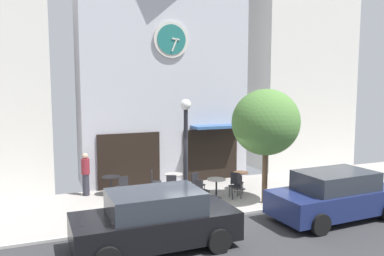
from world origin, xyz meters
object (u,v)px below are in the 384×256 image
(street_tree, at_px, (266,122))
(cafe_chair_right_end, at_px, (154,180))
(street_lamp, at_px, (186,155))
(cafe_table_near_door, at_px, (174,179))
(cafe_chair_facing_wall, at_px, (172,184))
(cafe_chair_corner, at_px, (237,184))
(cafe_chair_outer, at_px, (122,186))
(pedestrian_maroon, at_px, (86,174))
(cafe_table_rightmost, at_px, (216,185))
(parked_car_navy, at_px, (335,195))
(cafe_chair_left_end, at_px, (197,182))
(cafe_chair_under_awning, at_px, (201,189))
(cafe_table_center_right, at_px, (111,182))
(cafe_chair_by_entrance, at_px, (236,181))
(cafe_table_near_curb, at_px, (241,178))
(parked_car_black, at_px, (155,220))

(street_tree, xyz_separation_m, cafe_chair_right_end, (-3.39, 2.70, -2.42))
(cafe_chair_right_end, bearing_deg, street_lamp, -81.70)
(cafe_table_near_door, bearing_deg, cafe_chair_right_end, 172.83)
(cafe_chair_facing_wall, height_order, cafe_chair_corner, same)
(cafe_chair_outer, height_order, pedestrian_maroon, pedestrian_maroon)
(cafe_table_rightmost, relative_size, pedestrian_maroon, 0.46)
(street_tree, relative_size, parked_car_navy, 0.95)
(cafe_table_near_door, relative_size, pedestrian_maroon, 0.45)
(cafe_chair_left_end, bearing_deg, pedestrian_maroon, 157.17)
(cafe_chair_outer, bearing_deg, cafe_chair_corner, -19.23)
(parked_car_navy, bearing_deg, cafe_chair_under_awning, 137.61)
(cafe_table_center_right, relative_size, parked_car_navy, 0.17)
(cafe_table_rightmost, xyz_separation_m, parked_car_navy, (2.60, -3.37, 0.22))
(cafe_chair_right_end, xyz_separation_m, parked_car_navy, (4.57, -4.98, 0.23))
(street_tree, relative_size, cafe_chair_outer, 4.62)
(pedestrian_maroon, bearing_deg, cafe_chair_left_end, -22.83)
(cafe_chair_by_entrance, bearing_deg, cafe_table_near_curb, 47.94)
(cafe_chair_corner, bearing_deg, cafe_chair_by_entrance, 66.31)
(cafe_table_rightmost, distance_m, cafe_chair_facing_wall, 1.70)
(cafe_chair_by_entrance, relative_size, cafe_chair_under_awning, 1.00)
(street_lamp, height_order, cafe_chair_outer, street_lamp)
(street_lamp, bearing_deg, parked_car_navy, -30.13)
(cafe_table_rightmost, height_order, cafe_table_near_curb, cafe_table_rightmost)
(cafe_chair_by_entrance, relative_size, cafe_chair_right_end, 1.00)
(cafe_chair_corner, relative_size, parked_car_navy, 0.21)
(street_tree, relative_size, cafe_table_near_curb, 5.78)
(cafe_chair_left_end, height_order, pedestrian_maroon, pedestrian_maroon)
(cafe_table_center_right, relative_size, cafe_chair_left_end, 0.81)
(cafe_chair_facing_wall, bearing_deg, street_tree, -32.36)
(cafe_chair_outer, bearing_deg, parked_car_black, -91.15)
(street_lamp, distance_m, cafe_chair_left_end, 2.37)
(cafe_table_near_door, height_order, cafe_chair_right_end, cafe_chair_right_end)
(cafe_table_center_right, height_order, cafe_table_near_door, cafe_table_center_right)
(cafe_table_center_right, xyz_separation_m, cafe_chair_right_end, (1.63, -0.42, 0.01))
(cafe_table_rightmost, relative_size, parked_car_navy, 0.18)
(street_lamp, xyz_separation_m, cafe_table_rightmost, (1.59, 0.94, -1.40))
(cafe_table_center_right, bearing_deg, cafe_chair_corner, -26.79)
(parked_car_navy, bearing_deg, cafe_chair_corner, 119.71)
(street_tree, relative_size, pedestrian_maroon, 2.49)
(cafe_table_center_right, distance_m, cafe_chair_facing_wall, 2.43)
(cafe_chair_under_awning, bearing_deg, cafe_table_near_door, 102.99)
(parked_car_navy, bearing_deg, street_lamp, 149.87)
(cafe_chair_under_awning, bearing_deg, cafe_table_near_curb, 26.13)
(street_tree, height_order, cafe_chair_by_entrance, street_tree)
(street_lamp, height_order, cafe_table_near_curb, street_lamp)
(street_lamp, height_order, cafe_chair_left_end, street_lamp)
(cafe_table_near_door, relative_size, cafe_table_rightmost, 0.97)
(cafe_table_center_right, relative_size, parked_car_black, 0.17)
(street_lamp, height_order, cafe_table_near_door, street_lamp)
(street_lamp, distance_m, cafe_table_near_door, 2.85)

